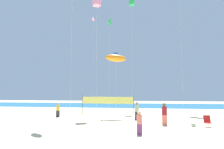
% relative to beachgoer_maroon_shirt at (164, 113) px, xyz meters
% --- Properties ---
extents(ground_plane, '(120.00, 120.00, 0.00)m').
position_rel_beachgoer_maroon_shirt_xyz_m(ground_plane, '(-4.50, -3.46, -0.98)').
color(ground_plane, beige).
extents(ocean_band, '(120.00, 20.00, 0.01)m').
position_rel_beachgoer_maroon_shirt_xyz_m(ocean_band, '(-4.50, 29.90, -0.97)').
color(ocean_band, '#1E6B99').
rests_on(ocean_band, ground).
extents(beachgoer_maroon_shirt, '(0.42, 0.42, 1.83)m').
position_rel_beachgoer_maroon_shirt_xyz_m(beachgoer_maroon_shirt, '(0.00, 0.00, 0.00)').
color(beachgoer_maroon_shirt, '#EA7260').
rests_on(beachgoer_maroon_shirt, ground).
extents(beachgoer_mustard_shirt, '(0.36, 0.36, 1.59)m').
position_rel_beachgoer_maroon_shirt_xyz_m(beachgoer_mustard_shirt, '(-11.30, 4.20, -0.13)').
color(beachgoer_mustard_shirt, '#2D2D33').
rests_on(beachgoer_mustard_shirt, ground).
extents(beachgoer_sage_shirt, '(0.41, 0.41, 1.81)m').
position_rel_beachgoer_maroon_shirt_xyz_m(beachgoer_sage_shirt, '(-2.46, 3.24, -0.01)').
color(beachgoer_sage_shirt, '#2D2D33').
rests_on(beachgoer_sage_shirt, ground).
extents(beachgoer_coral_shirt, '(0.35, 0.35, 1.53)m').
position_rel_beachgoer_maroon_shirt_xyz_m(beachgoer_coral_shirt, '(-1.85, -4.51, -0.16)').
color(beachgoer_coral_shirt, '#7A3872').
rests_on(beachgoer_coral_shirt, ground).
extents(folding_beach_chair, '(0.52, 0.65, 0.89)m').
position_rel_beachgoer_maroon_shirt_xyz_m(folding_beach_chair, '(3.26, -0.27, -0.51)').
color(folding_beach_chair, red).
rests_on(folding_beach_chair, ground).
extents(volleyball_net, '(7.10, 0.70, 2.40)m').
position_rel_beachgoer_maroon_shirt_xyz_m(volleyball_net, '(-6.72, 9.36, 0.65)').
color(volleyball_net, '#4C4C51').
rests_on(volleyball_net, ground).
extents(beach_handbag, '(0.31, 0.15, 0.25)m').
position_rel_beachgoer_maroon_shirt_xyz_m(beach_handbag, '(2.20, -0.28, -0.85)').
color(beach_handbag, '#99B28C').
rests_on(beach_handbag, ground).
extents(kite_pink_inflatable, '(0.43, 1.22, 14.84)m').
position_rel_beachgoer_maroon_shirt_xyz_m(kite_pink_inflatable, '(-9.89, 13.71, 13.47)').
color(kite_pink_inflatable, silver).
rests_on(kite_pink_inflatable, ground).
extents(kite_pink_box, '(1.14, 1.14, 14.19)m').
position_rel_beachgoer_maroon_shirt_xyz_m(kite_pink_box, '(-7.12, 5.02, 12.54)').
color(kite_pink_box, silver).
rests_on(kite_pink_box, ground).
extents(kite_orange_inflatable, '(2.46, 1.25, 7.18)m').
position_rel_beachgoer_maroon_shirt_xyz_m(kite_orange_inflatable, '(-4.84, 4.79, 5.58)').
color(kite_orange_inflatable, silver).
rests_on(kite_orange_inflatable, ground).
extents(kite_green_delta, '(0.51, 1.00, 12.10)m').
position_rel_beachgoer_maroon_shirt_xyz_m(kite_green_delta, '(-6.08, 7.23, 10.61)').
color(kite_green_delta, silver).
rests_on(kite_green_delta, ground).
extents(kite_green_box, '(0.84, 0.84, 17.48)m').
position_rel_beachgoer_maroon_shirt_xyz_m(kite_green_box, '(-3.67, 13.24, 15.85)').
color(kite_green_box, silver).
rests_on(kite_green_box, ground).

